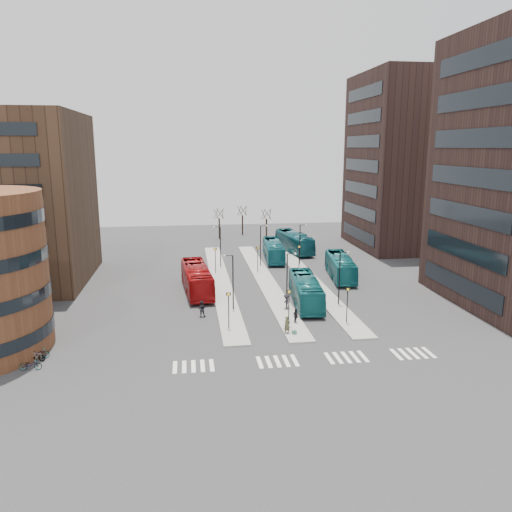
{
  "coord_description": "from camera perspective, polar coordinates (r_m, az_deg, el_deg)",
  "views": [
    {
      "loc": [
        -8.13,
        -34.36,
        17.61
      ],
      "look_at": [
        -0.23,
        22.61,
        5.0
      ],
      "focal_mm": 35.0,
      "sensor_mm": 36.0,
      "label": 1
    }
  ],
  "objects": [
    {
      "name": "island_left",
      "position": [
        66.83,
        -4.08,
        -2.88
      ],
      "size": [
        2.5,
        45.0,
        0.15
      ],
      "primitive_type": "cube",
      "color": "gray",
      "rests_on": "ground"
    },
    {
      "name": "teal_bus_d",
      "position": [
        85.57,
        4.38,
        1.61
      ],
      "size": [
        4.66,
        12.41,
        3.37
      ],
      "primitive_type": "imported",
      "rotation": [
        0.0,
        0.0,
        0.15
      ],
      "color": "#124E5A",
      "rests_on": "ground"
    },
    {
      "name": "island_mid",
      "position": [
        67.47,
        1.01,
        -2.7
      ],
      "size": [
        2.5,
        45.0,
        0.15
      ],
      "primitive_type": "cube",
      "color": "gray",
      "rests_on": "ground"
    },
    {
      "name": "teal_bus_b",
      "position": [
        79.1,
        2.02,
        0.64
      ],
      "size": [
        3.44,
        11.29,
        3.1
      ],
      "primitive_type": "imported",
      "rotation": [
        0.0,
        0.0,
        -0.08
      ],
      "color": "#15606B",
      "rests_on": "ground"
    },
    {
      "name": "ground",
      "position": [
        39.46,
        5.0,
        -14.19
      ],
      "size": [
        160.0,
        160.0,
        0.0
      ],
      "primitive_type": "plane",
      "color": "#2A2A2C",
      "rests_on": "ground"
    },
    {
      "name": "commuter_b",
      "position": [
        51.1,
        4.56,
        -6.88
      ],
      "size": [
        0.63,
        1.01,
        1.61
      ],
      "primitive_type": "imported",
      "rotation": [
        0.0,
        0.0,
        1.85
      ],
      "color": "black",
      "rests_on": "ground"
    },
    {
      "name": "crosswalk_stripes",
      "position": [
        43.35,
        6.11,
        -11.67
      ],
      "size": [
        22.35,
        2.4,
        0.01
      ],
      "color": "silver",
      "rests_on": "ground"
    },
    {
      "name": "teal_bus_a",
      "position": [
        57.24,
        5.69,
        -3.94
      ],
      "size": [
        3.76,
        11.66,
        3.19
      ],
      "primitive_type": "imported",
      "rotation": [
        0.0,
        0.0,
        -0.1
      ],
      "color": "#125B5E",
      "rests_on": "ground"
    },
    {
      "name": "tower_far",
      "position": [
        93.44,
        17.81,
        10.19
      ],
      "size": [
        20.12,
        20.0,
        30.0
      ],
      "color": "black",
      "rests_on": "ground"
    },
    {
      "name": "island_right",
      "position": [
        68.63,
        5.97,
        -2.51
      ],
      "size": [
        2.5,
        45.0,
        0.15
      ],
      "primitive_type": "cube",
      "color": "gray",
      "rests_on": "ground"
    },
    {
      "name": "bicycle_near",
      "position": [
        44.93,
        -24.36,
        -11.25
      ],
      "size": [
        1.73,
        0.63,
        0.9
      ],
      "primitive_type": "imported",
      "rotation": [
        0.0,
        0.0,
        1.59
      ],
      "color": "gray",
      "rests_on": "ground"
    },
    {
      "name": "bicycle_far",
      "position": [
        46.71,
        -23.67,
        -10.24
      ],
      "size": [
        1.95,
        1.32,
        0.97
      ],
      "primitive_type": "imported",
      "rotation": [
        0.0,
        0.0,
        1.98
      ],
      "color": "gray",
      "rests_on": "ground"
    },
    {
      "name": "commuter_c",
      "position": [
        55.31,
        3.45,
        -5.26
      ],
      "size": [
        0.74,
        1.19,
        1.77
      ],
      "primitive_type": "imported",
      "rotation": [
        0.0,
        0.0,
        4.78
      ],
      "color": "black",
      "rests_on": "ground"
    },
    {
      "name": "sign_poles",
      "position": [
        60.13,
        1.67,
        -2.28
      ],
      "size": [
        12.45,
        22.12,
        3.65
      ],
      "color": "black",
      "rests_on": "ground"
    },
    {
      "name": "teal_bus_c",
      "position": [
        69.14,
        9.61,
        -1.21
      ],
      "size": [
        4.15,
        11.65,
        3.17
      ],
      "primitive_type": "imported",
      "rotation": [
        0.0,
        0.0,
        -0.13
      ],
      "color": "#15656B",
      "rests_on": "ground"
    },
    {
      "name": "lamp_posts",
      "position": [
        64.82,
        1.85,
        -0.14
      ],
      "size": [
        14.04,
        20.24,
        6.12
      ],
      "color": "black",
      "rests_on": "ground"
    },
    {
      "name": "commuter_a",
      "position": [
        53.27,
        -6.23,
        -6.01
      ],
      "size": [
        0.94,
        0.79,
        1.76
      ],
      "primitive_type": "imported",
      "rotation": [
        0.0,
        0.0,
        2.99
      ],
      "color": "black",
      "rests_on": "ground"
    },
    {
      "name": "bare_trees",
      "position": [
        98.75,
        -1.53,
        3.69
      ],
      "size": [
        10.97,
        8.14,
        5.9
      ],
      "color": "black",
      "rests_on": "ground"
    },
    {
      "name": "traveller",
      "position": [
        48.24,
        3.58,
        -7.92
      ],
      "size": [
        0.76,
        0.62,
        1.81
      ],
      "primitive_type": "imported",
      "rotation": [
        0.0,
        0.0,
        0.32
      ],
      "color": "#4D4E2E",
      "rests_on": "ground"
    },
    {
      "name": "suitcase",
      "position": [
        48.24,
        4.4,
        -8.76
      ],
      "size": [
        0.44,
        0.37,
        0.51
      ],
      "primitive_type": "cube",
      "rotation": [
        0.0,
        0.0,
        0.12
      ],
      "color": "navy",
      "rests_on": "ground"
    },
    {
      "name": "bicycle_mid",
      "position": [
        46.4,
        -23.78,
        -10.44
      ],
      "size": [
        1.57,
        0.76,
        0.91
      ],
      "primitive_type": "imported",
      "rotation": [
        0.0,
        0.0,
        1.34
      ],
      "color": "gray",
      "rests_on": "ground"
    },
    {
      "name": "red_bus",
      "position": [
        61.98,
        -6.79,
        -2.58
      ],
      "size": [
        3.93,
        12.5,
        3.43
      ],
      "primitive_type": "imported",
      "rotation": [
        0.0,
        0.0,
        0.09
      ],
      "color": "maroon",
      "rests_on": "ground"
    }
  ]
}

